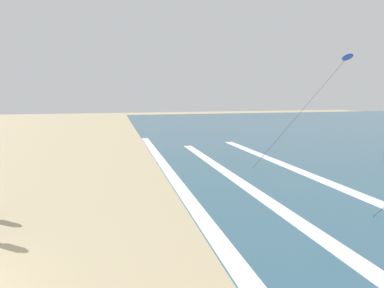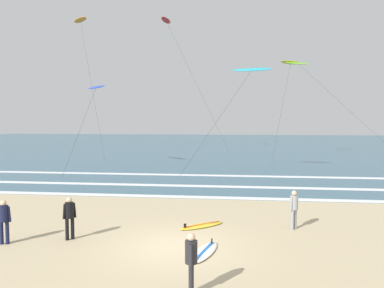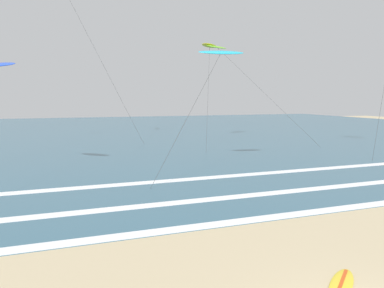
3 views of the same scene
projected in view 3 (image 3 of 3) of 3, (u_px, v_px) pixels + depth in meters
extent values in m
cube|color=#386075|center=(114.00, 131.00, 56.96)|extent=(140.00, 90.00, 0.01)
cube|color=white|center=(221.00, 224.00, 14.97)|extent=(53.51, 0.71, 0.01)
cube|color=white|center=(221.00, 198.00, 18.78)|extent=(43.84, 0.77, 0.01)
cube|color=white|center=(163.00, 181.00, 22.63)|extent=(42.41, 0.87, 0.01)
ellipsoid|color=yellow|center=(341.00, 284.00, 10.04)|extent=(2.01, 1.79, 0.09)
cube|color=#D84C19|center=(341.00, 283.00, 10.03)|extent=(1.45, 1.20, 0.01)
ellipsoid|color=#23A8C6|center=(221.00, 52.00, 23.82)|extent=(3.28, 1.30, 0.43)
cylinder|color=#333333|center=(188.00, 116.00, 22.31)|extent=(5.63, 2.49, 8.49)
ellipsoid|color=#70C628|center=(217.00, 47.00, 39.56)|extent=(3.24, 2.02, 0.43)
cylinder|color=#333333|center=(268.00, 96.00, 39.17)|extent=(10.15, 5.90, 11.17)
ellipsoid|color=yellow|center=(210.00, 46.00, 39.46)|extent=(2.98, 2.61, 0.43)
cylinder|color=#333333|center=(208.00, 96.00, 37.03)|extent=(2.67, 5.85, 11.30)
cylinder|color=#333333|center=(105.00, 67.00, 38.88)|extent=(8.53, 0.45, 17.57)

